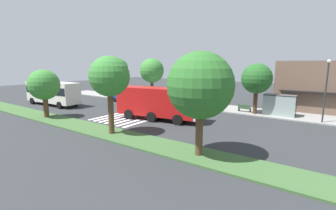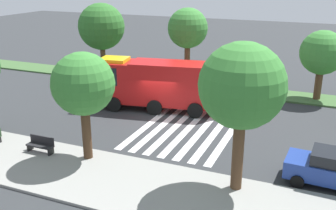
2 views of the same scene
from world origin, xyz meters
name	(u,v)px [view 1 (image 1 of 2)]	position (x,y,z in m)	size (l,w,h in m)	color
ground_plane	(160,117)	(0.00, 0.00, 0.00)	(120.00, 120.00, 0.00)	#2D3033
sidewalk	(197,105)	(0.00, 9.16, 0.07)	(60.00, 5.04, 0.14)	gray
median_strip	(106,132)	(0.00, -8.14, 0.07)	(60.00, 3.00, 0.14)	#3D6033
crosswalk	(142,114)	(-2.82, 0.00, 0.01)	(5.85, 11.95, 0.01)	silver
fire_truck	(160,102)	(0.92, -1.30, 2.07)	(9.77, 3.98, 3.73)	#B71414
parked_car_west	(124,96)	(-11.57, 5.44, 0.90)	(4.33, 2.29, 1.73)	navy
transit_bus	(52,91)	(-18.03, -2.99, 2.07)	(10.19, 3.21, 3.49)	silver
bus_stop_shelter	(279,101)	(11.34, 8.07, 1.89)	(3.50, 1.40, 2.46)	#4C4C51
bench_near_shelter	(244,108)	(7.34, 8.08, 0.59)	(1.60, 0.50, 0.90)	#2D472D
bench_west_of_shelter	(217,105)	(3.52, 8.08, 0.59)	(1.60, 0.50, 0.90)	black
street_lamp	(326,86)	(15.74, 7.24, 3.94)	(0.36, 0.36, 6.47)	#2D2D30
storefront_building	(313,87)	(14.18, 13.81, 3.27)	(8.55, 5.07, 6.55)	brown
sidewalk_tree_far_west	(118,69)	(-15.26, 7.64, 5.32)	(3.70, 3.70, 7.06)	#47301E
sidewalk_tree_west	(152,71)	(-7.44, 7.64, 5.05)	(3.82, 3.82, 6.87)	#513823
sidewalk_tree_center	(197,78)	(0.71, 7.64, 4.24)	(3.28, 3.28, 5.80)	#47301E
sidewalk_tree_east	(257,79)	(8.73, 7.64, 4.39)	(3.62, 3.62, 6.10)	#47301E
median_tree_far_west	(44,85)	(-10.22, -8.14, 3.81)	(3.41, 3.41, 5.42)	#513823
median_tree_west	(109,77)	(0.76, -8.14, 5.07)	(3.45, 3.45, 6.72)	#513823
median_tree_center	(200,86)	(9.38, -8.14, 4.79)	(4.37, 4.37, 6.87)	#513823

